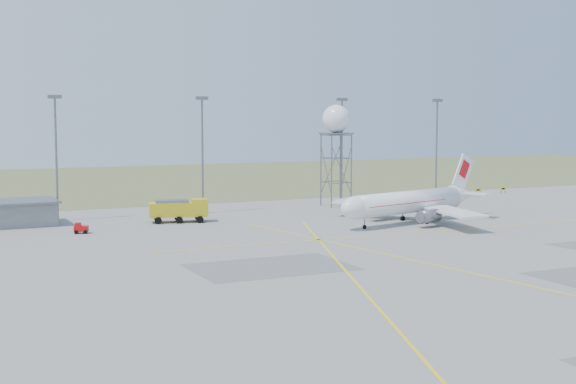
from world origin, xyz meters
name	(u,v)px	position (x,y,z in m)	size (l,w,h in m)	color
ground	(496,275)	(0.00, 0.00, 0.00)	(400.00, 400.00, 0.00)	#989893
grass_strip	(145,180)	(0.00, 140.00, 0.01)	(400.00, 120.00, 0.03)	#566135
mast_a	(56,147)	(-35.00, 66.00, 12.07)	(2.20, 0.50, 20.50)	slate
mast_b	(202,145)	(-10.00, 66.00, 12.07)	(2.20, 0.50, 20.50)	slate
mast_c	(342,142)	(18.00, 66.00, 12.07)	(2.20, 0.50, 20.50)	slate
mast_d	(437,141)	(40.00, 66.00, 12.07)	(2.20, 0.50, 20.50)	slate
taxi_sign_near	(478,190)	(55.60, 72.00, 0.89)	(1.60, 0.17, 1.20)	black
taxi_sign_far	(503,189)	(62.60, 72.00, 0.89)	(1.60, 0.17, 1.20)	black
airliner_main	(410,203)	(15.53, 39.40, 3.31)	(31.33, 29.77, 10.79)	white
radar_tower	(336,149)	(16.58, 65.63, 10.78)	(5.31, 5.31, 19.21)	slate
fire_truck	(180,211)	(-17.38, 56.23, 1.80)	(9.82, 5.49, 3.74)	gold
baggage_tug	(81,229)	(-34.32, 50.73, 0.60)	(2.33, 2.12, 1.57)	red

